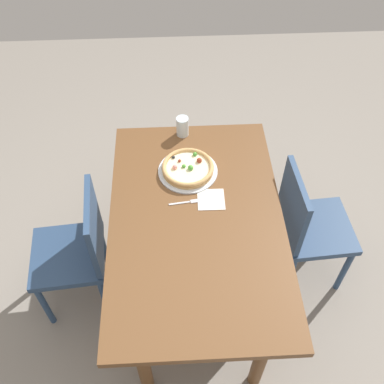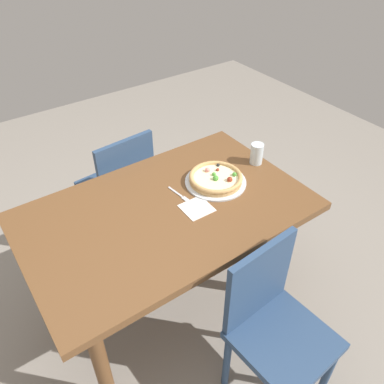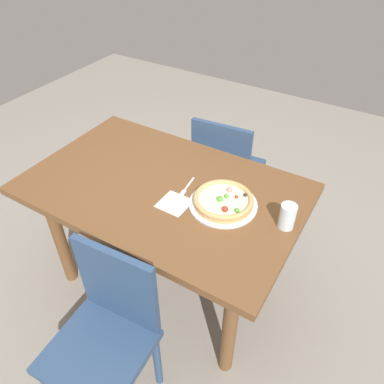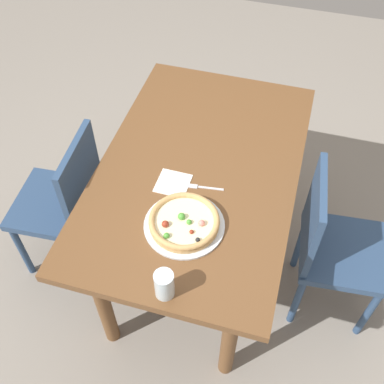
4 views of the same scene
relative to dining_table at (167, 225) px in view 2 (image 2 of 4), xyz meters
name	(u,v)px [view 2 (image 2 of 4)]	position (x,y,z in m)	size (l,w,h in m)	color
ground_plane	(172,304)	(0.00, 0.00, -0.67)	(6.00, 6.00, 0.00)	gray
dining_table	(167,225)	(0.00, 0.00, 0.00)	(1.40, 0.88, 0.78)	brown
chair_near	(120,186)	(-0.04, -0.65, -0.18)	(0.43, 0.43, 0.88)	navy
chair_far	(274,325)	(-0.14, 0.65, -0.18)	(0.43, 0.43, 0.88)	navy
plate	(216,182)	(-0.33, -0.03, 0.11)	(0.33, 0.33, 0.01)	silver
pizza	(216,178)	(-0.33, -0.03, 0.14)	(0.28, 0.28, 0.05)	tan
fork	(181,196)	(-0.11, -0.04, 0.11)	(0.04, 0.17, 0.00)	silver
drinking_glass	(257,154)	(-0.63, -0.05, 0.17)	(0.07, 0.07, 0.12)	silver
napkin	(197,208)	(-0.12, 0.08, 0.11)	(0.14, 0.14, 0.00)	white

